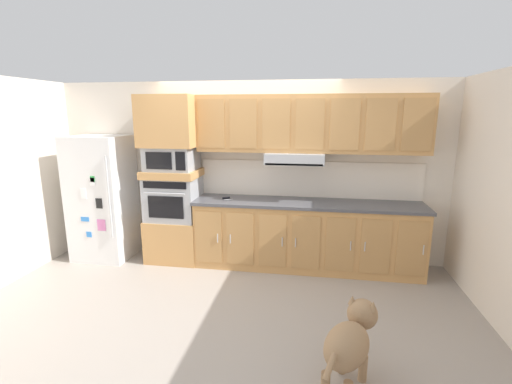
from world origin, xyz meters
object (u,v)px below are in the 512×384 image
object	(u,v)px
screwdriver	(226,198)
dog	(351,339)
microwave	(172,158)
refrigerator	(103,198)
built_in_oven	(174,198)

from	to	relation	value
screwdriver	dog	xyz separation A→B (m)	(1.49, -2.11, -0.55)
microwave	dog	size ratio (longest dim) A/B	0.72
screwdriver	dog	bearing A→B (deg)	-54.78
refrigerator	screwdriver	xyz separation A→B (m)	(1.81, 0.05, 0.05)
microwave	dog	bearing A→B (deg)	-43.37
built_in_oven	dog	size ratio (longest dim) A/B	0.78
microwave	screwdriver	xyz separation A→B (m)	(0.76, -0.02, -0.53)
built_in_oven	screwdriver	distance (m)	0.77
dog	microwave	bearing A→B (deg)	71.35
microwave	screwdriver	size ratio (longest dim) A/B	3.87
screwdriver	microwave	bearing A→B (deg)	178.68
refrigerator	built_in_oven	distance (m)	1.05
built_in_oven	screwdriver	bearing A→B (deg)	-1.32
refrigerator	dog	world-z (taller)	refrigerator
refrigerator	screwdriver	bearing A→B (deg)	1.58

